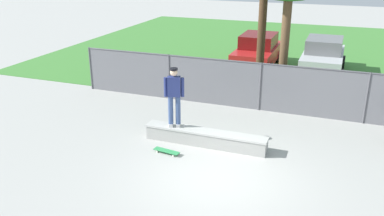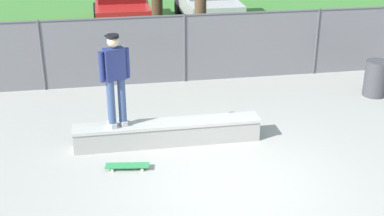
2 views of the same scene
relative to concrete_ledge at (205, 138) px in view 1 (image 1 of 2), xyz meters
The scene contains 8 objects.
ground_plane 1.97m from the concrete_ledge, 62.48° to the right, with size 80.00×80.00×0.00m, color #9E9E99.
grass_strip 13.81m from the concrete_ledge, 86.26° to the left, with size 26.31×20.00×0.02m, color #3D7A33.
concrete_ledge is the anchor object (origin of this frame).
skateboarder 1.60m from the concrete_ledge, behind, with size 0.57×0.38×1.84m.
skateboard 1.27m from the concrete_ledge, 133.51° to the right, with size 0.82×0.31×0.09m.
chainlink_fence 3.67m from the concrete_ledge, 75.48° to the left, with size 14.38×0.07×1.78m.
car_red 9.42m from the concrete_ledge, 92.70° to the left, with size 2.04×4.21×1.66m.
car_silver 9.84m from the concrete_ledge, 74.11° to the left, with size 2.04×4.21×1.66m.
Camera 1 is at (2.62, -8.83, 5.42)m, focal length 38.29 mm.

